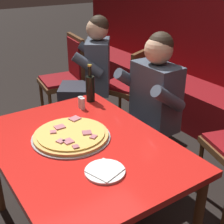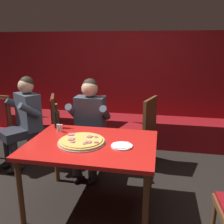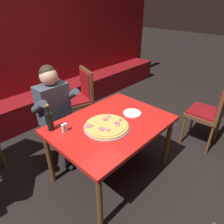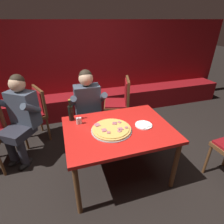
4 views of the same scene
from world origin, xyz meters
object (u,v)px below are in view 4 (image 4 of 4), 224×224
(main_dining_table, at_px, (118,133))
(dining_chair_near_left, at_px, (34,111))
(beer_bottle, at_px, (71,112))
(dining_chair_near_right, at_px, (120,100))
(diner_seated_blue_shirt, at_px, (89,108))
(plate_white_paper, at_px, (144,125))
(shaker_parmesan, at_px, (80,121))
(diner_standing_companion, at_px, (20,116))
(pizza, at_px, (112,129))
(shaker_red_pepper_flakes, at_px, (78,121))

(main_dining_table, bearing_deg, dining_chair_near_left, 132.15)
(main_dining_table, relative_size, dining_chair_near_left, 1.40)
(beer_bottle, xyz_separation_m, dining_chair_near_right, (0.94, 0.72, -0.27))
(beer_bottle, bearing_deg, diner_seated_blue_shirt, 49.01)
(main_dining_table, bearing_deg, dining_chair_near_right, 68.95)
(plate_white_paper, bearing_deg, beer_bottle, 154.23)
(main_dining_table, height_order, plate_white_paper, plate_white_paper)
(main_dining_table, bearing_deg, beer_bottle, 145.07)
(main_dining_table, relative_size, diner_seated_blue_shirt, 1.01)
(shaker_parmesan, relative_size, dining_chair_near_right, 0.09)
(diner_seated_blue_shirt, xyz_separation_m, diner_standing_companion, (-0.96, 0.05, 0.00))
(plate_white_paper, relative_size, dining_chair_near_right, 0.21)
(plate_white_paper, height_order, dining_chair_near_right, dining_chair_near_right)
(plate_white_paper, relative_size, diner_seated_blue_shirt, 0.16)
(beer_bottle, height_order, shaker_parmesan, beer_bottle)
(pizza, xyz_separation_m, shaker_parmesan, (-0.33, 0.26, 0.02))
(main_dining_table, xyz_separation_m, shaker_red_pepper_flakes, (-0.45, 0.24, 0.12))
(plate_white_paper, xyz_separation_m, dining_chair_near_right, (0.10, 1.13, -0.17))
(main_dining_table, xyz_separation_m, dining_chair_near_right, (0.42, 1.09, -0.08))
(dining_chair_near_left, relative_size, diner_standing_companion, 0.72)
(diner_standing_companion, bearing_deg, diner_seated_blue_shirt, -3.17)
(dining_chair_near_left, bearing_deg, diner_seated_blue_shirt, -30.64)
(diner_standing_companion, bearing_deg, main_dining_table, -31.97)
(shaker_red_pepper_flakes, distance_m, dining_chair_near_left, 1.16)
(plate_white_paper, distance_m, dining_chair_near_right, 1.14)
(dining_chair_near_right, bearing_deg, pizza, -114.81)
(plate_white_paper, xyz_separation_m, shaker_parmesan, (-0.74, 0.28, 0.03))
(pizza, xyz_separation_m, dining_chair_near_right, (0.51, 1.11, -0.18))
(beer_bottle, bearing_deg, diner_standing_companion, 150.46)
(beer_bottle, relative_size, dining_chair_near_left, 0.32)
(shaker_parmesan, relative_size, diner_seated_blue_shirt, 0.07)
(dining_chair_near_left, bearing_deg, dining_chair_near_right, -4.07)
(dining_chair_near_left, height_order, diner_standing_companion, diner_standing_companion)
(diner_seated_blue_shirt, relative_size, dining_chair_near_left, 1.38)
(pizza, relative_size, beer_bottle, 1.66)
(main_dining_table, relative_size, pizza, 2.66)
(beer_bottle, xyz_separation_m, shaker_red_pepper_flakes, (0.07, -0.12, -0.07))
(main_dining_table, height_order, shaker_parmesan, shaker_parmesan)
(diner_standing_companion, bearing_deg, dining_chair_near_right, 11.94)
(main_dining_table, distance_m, diner_seated_blue_shirt, 0.73)
(main_dining_table, distance_m, diner_standing_companion, 1.41)
(main_dining_table, relative_size, diner_standing_companion, 1.01)
(main_dining_table, xyz_separation_m, pizza, (-0.09, -0.02, 0.09))
(diner_seated_blue_shirt, xyz_separation_m, dining_chair_near_left, (-0.85, 0.50, -0.15))
(pizza, relative_size, diner_seated_blue_shirt, 0.38)
(main_dining_table, height_order, diner_standing_companion, diner_standing_companion)
(shaker_parmesan, xyz_separation_m, dining_chair_near_right, (0.84, 0.85, -0.20))
(diner_seated_blue_shirt, height_order, dining_chair_near_left, diner_seated_blue_shirt)
(pizza, height_order, shaker_red_pepper_flakes, shaker_red_pepper_flakes)
(shaker_red_pepper_flakes, distance_m, diner_standing_companion, 0.90)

